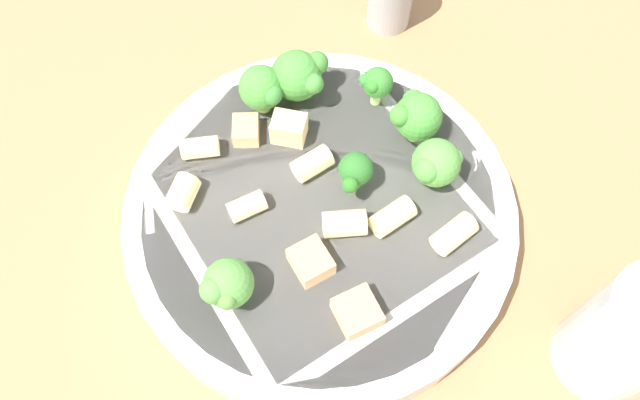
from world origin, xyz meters
The scene contains 21 objects.
ground_plane centered at (0.00, 0.00, 0.00)m, with size 2.00×2.00×0.00m, color #936D47.
pasta_bowl centered at (0.00, 0.00, 0.02)m, with size 0.27×0.27×0.04m.
broccoli_floret_0 centered at (0.06, 0.08, 0.06)m, with size 0.02×0.02×0.03m.
broccoli_floret_1 centered at (-0.07, -0.05, 0.06)m, with size 0.03×0.03×0.04m.
broccoli_floret_2 centered at (0.03, 0.01, 0.06)m, with size 0.02×0.02×0.03m.
broccoli_floret_3 centered at (0.00, 0.09, 0.06)m, with size 0.04×0.04×0.04m.
broccoli_floret_4 centered at (0.08, 0.04, 0.06)m, with size 0.04×0.04×0.04m.
broccoli_floret_5 centered at (0.08, 0.01, 0.06)m, with size 0.04×0.03×0.04m.
broccoli_floret_6 centered at (-0.03, 0.09, 0.06)m, with size 0.03×0.03×0.04m.
rigatoni_0 centered at (-0.09, 0.02, 0.05)m, with size 0.02×0.02×0.02m, color beige.
rigatoni_1 centered at (-0.05, 0.01, 0.04)m, with size 0.01×0.01×0.02m, color beige.
rigatoni_2 centered at (0.08, -0.04, 0.04)m, with size 0.02×0.02×0.03m, color beige.
rigatoni_3 centered at (-0.08, 0.06, 0.04)m, with size 0.01×0.01×0.03m, color beige.
rigatoni_4 centered at (0.04, -0.02, 0.04)m, with size 0.02×0.02×0.03m, color beige.
rigatoni_5 centered at (0.00, 0.03, 0.04)m, with size 0.02×0.02×0.03m, color beige.
rigatoni_6 centered at (0.01, -0.02, 0.05)m, with size 0.02×0.02×0.03m, color beige.
chicken_chunk_0 centered at (0.01, -0.08, 0.04)m, with size 0.03×0.02×0.01m, color tan.
chicken_chunk_1 centered at (-0.01, -0.04, 0.04)m, with size 0.03×0.02×0.02m, color tan.
chicken_chunk_2 centered at (-0.01, 0.06, 0.05)m, with size 0.02×0.02×0.02m, color tan.
chicken_chunk_3 centered at (-0.04, 0.07, 0.04)m, with size 0.02×0.02×0.01m, color tan.
drinking_glass centered at (0.16, -0.13, 0.04)m, with size 0.06×0.06×0.10m.
Camera 1 is at (-0.03, -0.19, 0.42)m, focal length 35.00 mm.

